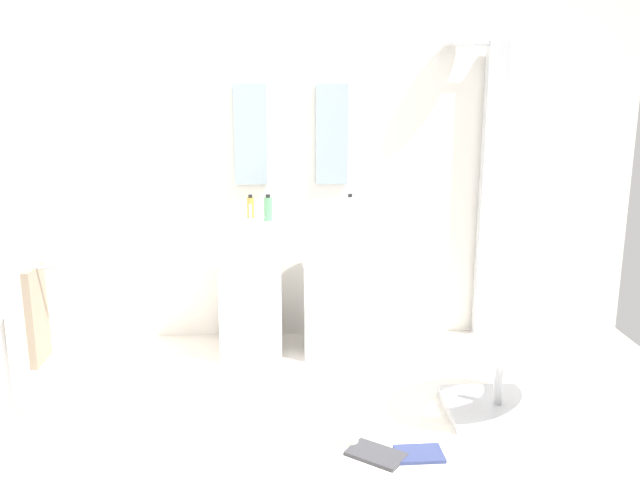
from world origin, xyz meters
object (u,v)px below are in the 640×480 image
(magazine_navy, at_px, (419,454))
(magazine_charcoal, at_px, (376,454))
(soap_bottle_amber, at_px, (251,207))
(pedestal_sink_right, at_px, (334,286))
(towel_rack, at_px, (32,319))
(coffee_mug, at_px, (351,437))
(soap_bottle_clear, at_px, (350,210))
(pedestal_sink_left, at_px, (251,287))
(lounge_chair, at_px, (500,355))
(shower_column, at_px, (488,187))
(soap_bottle_green, at_px, (268,209))

(magazine_navy, distance_m, magazine_charcoal, 0.21)
(magazine_charcoal, bearing_deg, soap_bottle_amber, 150.99)
(pedestal_sink_right, relative_size, magazine_charcoal, 3.65)
(towel_rack, distance_m, coffee_mug, 1.72)
(soap_bottle_clear, bearing_deg, magazine_charcoal, -88.81)
(pedestal_sink_left, relative_size, soap_bottle_amber, 6.34)
(pedestal_sink_left, xyz_separation_m, coffee_mug, (0.56, -1.25, -0.41))
(magazine_navy, relative_size, coffee_mug, 2.85)
(lounge_chair, bearing_deg, coffee_mug, -159.80)
(shower_column, relative_size, magazine_charcoal, 7.47)
(pedestal_sink_right, height_order, coffee_mug, pedestal_sink_right)
(magazine_navy, height_order, soap_bottle_clear, soap_bottle_clear)
(magazine_charcoal, height_order, soap_bottle_green, soap_bottle_green)
(pedestal_sink_right, height_order, magazine_charcoal, pedestal_sink_right)
(pedestal_sink_left, height_order, magazine_charcoal, pedestal_sink_left)
(shower_column, relative_size, coffee_mug, 25.13)
(pedestal_sink_left, distance_m, shower_column, 1.77)
(shower_column, bearing_deg, soap_bottle_clear, -160.87)
(shower_column, relative_size, soap_bottle_green, 11.69)
(shower_column, xyz_separation_m, lounge_chair, (-0.24, -1.19, -0.73))
(towel_rack, distance_m, soap_bottle_green, 1.62)
(towel_rack, xyz_separation_m, soap_bottle_amber, (1.05, 1.17, 0.35))
(soap_bottle_clear, bearing_deg, coffee_mug, -94.39)
(lounge_chair, relative_size, coffee_mug, 12.59)
(pedestal_sink_left, height_order, soap_bottle_clear, soap_bottle_clear)
(coffee_mug, distance_m, soap_bottle_amber, 1.75)
(magazine_navy, height_order, coffee_mug, coffee_mug)
(soap_bottle_clear, bearing_deg, magazine_navy, -79.43)
(towel_rack, bearing_deg, shower_column, 25.70)
(pedestal_sink_left, xyz_separation_m, soap_bottle_amber, (0.00, 0.13, 0.51))
(magazine_charcoal, relative_size, coffee_mug, 3.37)
(pedestal_sink_left, height_order, towel_rack, pedestal_sink_left)
(towel_rack, bearing_deg, soap_bottle_clear, 29.25)
(lounge_chair, bearing_deg, shower_column, 78.64)
(shower_column, relative_size, soap_bottle_clear, 10.50)
(pedestal_sink_left, xyz_separation_m, magazine_navy, (0.88, -1.37, -0.44))
(coffee_mug, bearing_deg, soap_bottle_clear, 85.61)
(magazine_charcoal, height_order, soap_bottle_amber, soap_bottle_amber)
(towel_rack, distance_m, soap_bottle_amber, 1.60)
(pedestal_sink_right, bearing_deg, shower_column, 13.14)
(magazine_charcoal, bearing_deg, towel_rack, -154.00)
(towel_rack, xyz_separation_m, magazine_navy, (1.93, -0.33, -0.61))
(magazine_navy, bearing_deg, coffee_mug, 158.35)
(pedestal_sink_left, relative_size, towel_rack, 1.05)
(soap_bottle_green, height_order, soap_bottle_clear, soap_bottle_clear)
(soap_bottle_green, relative_size, soap_bottle_amber, 1.11)
(shower_column, distance_m, soap_bottle_clear, 1.05)
(coffee_mug, bearing_deg, pedestal_sink_left, 114.02)
(magazine_charcoal, distance_m, soap_bottle_clear, 1.60)
(pedestal_sink_left, height_order, soap_bottle_green, soap_bottle_green)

